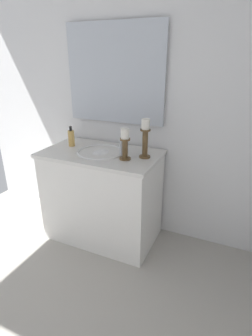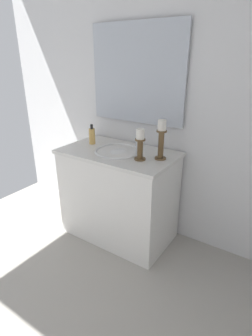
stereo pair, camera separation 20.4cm
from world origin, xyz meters
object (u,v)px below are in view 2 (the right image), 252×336
(candle_holder_tall, at_px, (161,139))
(soap_bottle, at_px, (92,136))
(candle_holder_short, at_px, (140,144))
(vanity_cabinet, at_px, (119,195))
(sink_basin, at_px, (118,156))
(mirror, at_px, (136,74))

(candle_holder_tall, xyz_separation_m, soap_bottle, (-0.01, -0.70, -0.09))
(candle_holder_tall, xyz_separation_m, candle_holder_short, (0.10, -0.13, -0.04))
(vanity_cabinet, xyz_separation_m, candle_holder_tall, (-0.04, 0.38, 0.58))
(sink_basin, distance_m, candle_holder_tall, 0.43)
(vanity_cabinet, height_order, soap_bottle, soap_bottle)
(sink_basin, bearing_deg, candle_holder_short, 75.39)
(mirror, relative_size, candle_holder_tall, 2.90)
(candle_holder_tall, bearing_deg, sink_basin, -84.41)
(candle_holder_tall, bearing_deg, vanity_cabinet, -84.43)
(vanity_cabinet, bearing_deg, soap_bottle, -97.91)
(mirror, xyz_separation_m, candle_holder_short, (0.35, 0.26, -0.48))
(vanity_cabinet, relative_size, mirror, 1.12)
(mirror, xyz_separation_m, candle_holder_tall, (0.24, 0.38, -0.44))
(candle_holder_short, height_order, soap_bottle, candle_holder_short)
(sink_basin, distance_m, candle_holder_short, 0.31)
(vanity_cabinet, relative_size, soap_bottle, 5.56)
(mirror, bearing_deg, candle_holder_tall, 57.47)
(vanity_cabinet, height_order, candle_holder_tall, candle_holder_tall)
(mirror, bearing_deg, candle_holder_short, 36.43)
(vanity_cabinet, xyz_separation_m, mirror, (-0.28, 0.00, 1.02))
(soap_bottle, bearing_deg, mirror, 126.22)
(mirror, height_order, soap_bottle, mirror)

